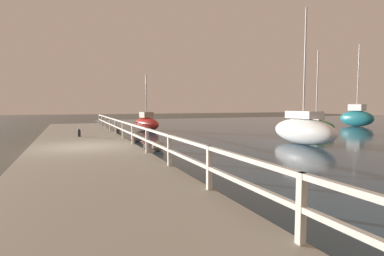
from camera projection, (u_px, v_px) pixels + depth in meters
The scene contains 11 objects.
ground_plane at pixel (84, 152), 13.02m from camera, with size 120.00×120.00×0.00m, color #4C473D.
dock_walkway at pixel (84, 149), 13.01m from camera, with size 4.45×36.00×0.25m.
railing at pixel (133, 130), 13.76m from camera, with size 0.10×32.50×0.93m.
boulder_near_dock at pixel (117, 129), 23.56m from camera, with size 0.57×0.51×0.43m.
boulder_downstream at pixel (137, 137), 16.74m from camera, with size 0.70×0.63×0.53m.
boulder_upstream at pixel (158, 146), 13.39m from camera, with size 0.56×0.50×0.42m.
mooring_bollard at pixel (79, 133), 17.11m from camera, with size 0.16×0.16×0.44m.
sailboat_teal at pixel (357, 117), 29.20m from camera, with size 1.67×3.49×7.91m.
sailboat_red at pixel (146, 123), 24.30m from camera, with size 1.94×3.79×4.56m.
sailboat_white at pixel (303, 130), 15.65m from camera, with size 1.40×4.34×7.01m.
sailboat_green at pixel (316, 125), 22.26m from camera, with size 1.37×3.15×6.05m.
Camera 1 is at (-0.59, -13.72, 2.03)m, focal length 28.00 mm.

